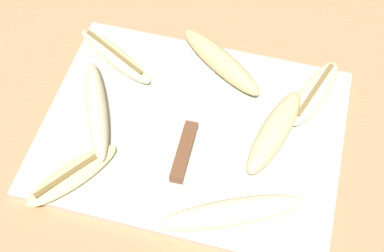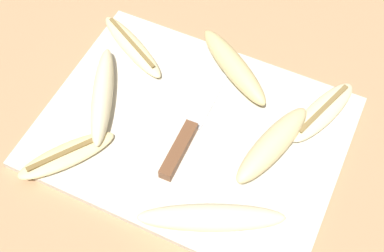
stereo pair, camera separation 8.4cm
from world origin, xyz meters
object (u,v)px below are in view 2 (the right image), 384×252
object	(u,v)px
banana_pale_long	(103,95)
banana_soft_right	(132,46)
knife	(183,140)
banana_ripe_center	(273,144)
banana_cream_curved	(322,112)
banana_bright_far	(211,218)
banana_mellow_near	(67,155)
banana_spotted_left	(234,66)

from	to	relation	value
banana_pale_long	banana_soft_right	size ratio (longest dim) A/B	1.13
knife	banana_ripe_center	distance (m)	0.14
banana_cream_curved	banana_bright_far	bearing A→B (deg)	-109.30
banana_pale_long	banana_mellow_near	world-z (taller)	banana_pale_long
banana_soft_right	banana_bright_far	size ratio (longest dim) A/B	0.80
knife	banana_ripe_center	bearing A→B (deg)	18.19
banana_pale_long	banana_soft_right	bearing A→B (deg)	95.61
banana_mellow_near	knife	bearing A→B (deg)	34.24
banana_cream_curved	banana_mellow_near	xyz separation A→B (m)	(-0.33, -0.24, -0.00)
banana_ripe_center	banana_bright_far	distance (m)	0.15
knife	banana_pale_long	size ratio (longest dim) A/B	1.19
knife	banana_mellow_near	bearing A→B (deg)	-147.02
knife	banana_bright_far	bearing A→B (deg)	-48.88
knife	banana_spotted_left	bearing A→B (deg)	82.67
knife	banana_soft_right	distance (m)	0.21
banana_ripe_center	banana_soft_right	world-z (taller)	banana_ripe_center
banana_spotted_left	banana_mellow_near	xyz separation A→B (m)	(-0.16, -0.26, -0.01)
banana_spotted_left	banana_cream_curved	size ratio (longest dim) A/B	1.08
banana_soft_right	banana_spotted_left	distance (m)	0.18
banana_ripe_center	banana_mellow_near	bearing A→B (deg)	-152.18
banana_soft_right	banana_bright_far	world-z (taller)	banana_bright_far
banana_ripe_center	banana_mellow_near	distance (m)	0.31
knife	banana_soft_right	bearing A→B (deg)	139.59
banana_bright_far	banana_mellow_near	bearing A→B (deg)	179.56
banana_ripe_center	banana_mellow_near	world-z (taller)	banana_ripe_center
banana_ripe_center	banana_spotted_left	world-z (taller)	banana_spotted_left
knife	banana_pale_long	world-z (taller)	banana_pale_long
banana_ripe_center	banana_soft_right	size ratio (longest dim) A/B	1.07
banana_soft_right	banana_ripe_center	bearing A→B (deg)	-16.53
banana_mellow_near	banana_ripe_center	bearing A→B (deg)	27.82
knife	banana_spotted_left	world-z (taller)	banana_spotted_left
knife	banana_bright_far	distance (m)	0.14
banana_cream_curved	banana_mellow_near	distance (m)	0.41
banana_soft_right	banana_bright_far	xyz separation A→B (m)	(0.26, -0.23, 0.01)
knife	banana_pale_long	distance (m)	0.15
banana_ripe_center	banana_bright_far	size ratio (longest dim) A/B	0.85
banana_soft_right	banana_bright_far	distance (m)	0.35
knife	banana_ripe_center	size ratio (longest dim) A/B	1.27
banana_cream_curved	banana_spotted_left	bearing A→B (deg)	173.61
banana_bright_far	banana_mellow_near	distance (m)	0.24
knife	banana_mellow_near	world-z (taller)	same
knife	banana_cream_curved	xyz separation A→B (m)	(0.18, 0.14, 0.00)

